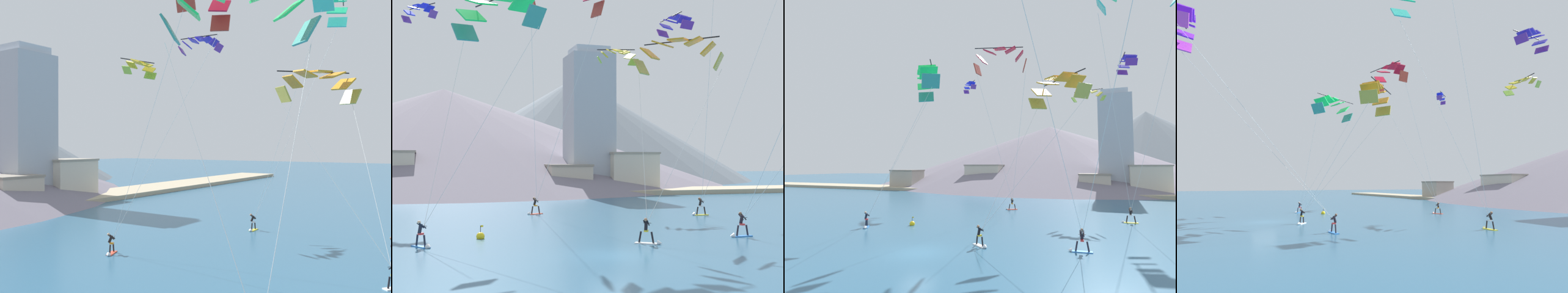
{
  "view_description": "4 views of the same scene",
  "coord_description": "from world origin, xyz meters",
  "views": [
    {
      "loc": [
        -25.19,
        -0.7,
        8.71
      ],
      "look_at": [
        0.75,
        15.86,
        8.63
      ],
      "focal_mm": 40.0,
      "sensor_mm": 36.0,
      "label": 1
    },
    {
      "loc": [
        -9.99,
        -28.27,
        5.23
      ],
      "look_at": [
        2.16,
        11.48,
        6.29
      ],
      "focal_mm": 50.0,
      "sensor_mm": 36.0,
      "label": 2
    },
    {
      "loc": [
        12.25,
        -19.27,
        6.22
      ],
      "look_at": [
        -1.49,
        16.38,
        8.72
      ],
      "focal_mm": 28.0,
      "sensor_mm": 36.0,
      "label": 3
    },
    {
      "loc": [
        37.1,
        -4.44,
        4.19
      ],
      "look_at": [
        -2.82,
        14.86,
        9.78
      ],
      "focal_mm": 28.0,
      "sensor_mm": 36.0,
      "label": 4
    }
  ],
  "objects": [
    {
      "name": "ground_plane",
      "position": [
        0.0,
        0.0,
        0.0
      ],
      "size": [
        400.0,
        400.0,
        0.0
      ],
      "primitive_type": "plane",
      "color": "#2D5B7A"
    },
    {
      "name": "kitesurfer_near_lead",
      "position": [
        -9.9,
        5.87,
        0.47
      ],
      "size": [
        1.29,
        1.67,
        1.69
      ],
      "color": "#337FDB",
      "rests_on": "ground"
    },
    {
      "name": "kitesurfer_near_trail",
      "position": [
        15.32,
        18.29,
        0.54
      ],
      "size": [
        1.75,
        0.66,
        1.76
      ],
      "color": "yellow",
      "rests_on": "ground"
    },
    {
      "name": "kitesurfer_mid_center",
      "position": [
        10.86,
        4.39,
        0.52
      ],
      "size": [
        1.77,
        0.61,
        1.75
      ],
      "color": "#337FDB",
      "rests_on": "ground"
    },
    {
      "name": "kitesurfer_far_left",
      "position": [
        3.66,
        3.18,
        0.49
      ],
      "size": [
        1.63,
        1.37,
        1.71
      ],
      "color": "white",
      "rests_on": "ground"
    },
    {
      "name": "kitesurfer_far_right",
      "position": [
        0.41,
        23.73,
        0.52
      ],
      "size": [
        1.76,
        1.06,
        1.74
      ],
      "color": "#E54C33",
      "rests_on": "ground"
    },
    {
      "name": "parafoil_kite_near_lead",
      "position": [
        -5.13,
        9.44,
        15.75
      ],
      "size": [
        7.77,
        7.51,
        15.64
      ],
      "color": "teal"
    },
    {
      "name": "parafoil_kite_mid_center",
      "position": [
        11.65,
        -7.71,
        16.03
      ],
      "size": [
        5.42,
        12.87,
        15.67
      ],
      "color": "#C73FC7"
    },
    {
      "name": "parafoil_kite_far_left",
      "position": [
        8.88,
        9.56,
        13.64
      ],
      "size": [
        8.41,
        8.98,
        13.4
      ],
      "color": "#ADA138"
    },
    {
      "name": "parafoil_kite_far_right",
      "position": [
        1.51,
        15.4,
        19.35
      ],
      "size": [
        6.52,
        9.97,
        19.33
      ],
      "color": "#9F3226"
    },
    {
      "name": "parafoil_kite_distant_high_outer",
      "position": [
        11.18,
        29.57,
        17.22
      ],
      "size": [
        5.09,
        1.85,
        1.92
      ],
      "color": "#8EC93D"
    },
    {
      "name": "parafoil_kite_distant_low_drift",
      "position": [
        16.23,
        25.1,
        20.17
      ],
      "size": [
        2.25,
        5.18,
        1.82
      ],
      "color": "#622694"
    },
    {
      "name": "parafoil_kite_distant_mid_solo",
      "position": [
        -10.37,
        33.81,
        21.71
      ],
      "size": [
        3.94,
        4.24,
        1.75
      ],
      "color": "#66329D"
    },
    {
      "name": "race_marker_buoy",
      "position": [
        -6.21,
        8.61,
        0.16
      ],
      "size": [
        0.56,
        0.56,
        1.02
      ],
      "color": "yellow",
      "rests_on": "ground"
    },
    {
      "name": "shoreline_strip",
      "position": [
        0.0,
        51.73,
        0.35
      ],
      "size": [
        180.0,
        10.0,
        0.7
      ],
      "primitive_type": "cube",
      "color": "tan",
      "rests_on": "ground"
    },
    {
      "name": "shore_building_harbour_front",
      "position": [
        -15.59,
        56.11,
        3.36
      ],
      "size": [
        9.57,
        5.57,
        6.69
      ],
      "color": "beige",
      "rests_on": "ground"
    },
    {
      "name": "shore_building_promenade_mid",
      "position": [
        -37.85,
        53.65,
        2.63
      ],
      "size": [
        7.46,
        6.57,
        5.24
      ],
      "color": "#A89E8E",
      "rests_on": "ground"
    }
  ]
}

